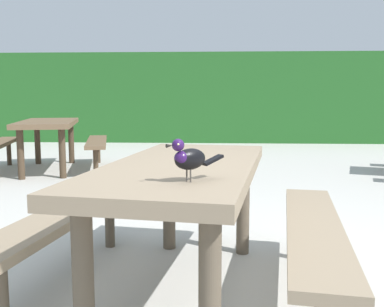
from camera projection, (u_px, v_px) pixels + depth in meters
hedge_wall at (223, 98)px, 11.20m from camera, size 28.00×1.71×2.12m
picnic_table_foreground at (183, 195)px, 2.44m from camera, size 1.92×1.94×0.74m
bird_grackle at (188, 158)px, 1.85m from camera, size 0.24×0.20×0.18m
picnic_table_mid_right at (48, 133)px, 6.58m from camera, size 2.03×2.05×0.74m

